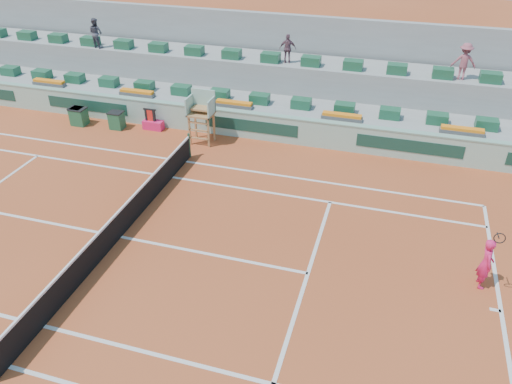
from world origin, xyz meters
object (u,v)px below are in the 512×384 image
drink_cooler_a (117,120)px  tennis_player (486,263)px  umpire_chair (202,110)px  player_bag (153,125)px

drink_cooler_a → tennis_player: size_ratio=0.37×
umpire_chair → tennis_player: umpire_chair is taller
umpire_chair → drink_cooler_a: (-4.48, 0.12, -1.12)m
player_bag → tennis_player: size_ratio=0.43×
tennis_player → player_bag: bearing=153.5°
umpire_chair → tennis_player: 13.14m
drink_cooler_a → player_bag: bearing=13.8°
umpire_chair → drink_cooler_a: bearing=178.4°
umpire_chair → tennis_player: bearing=-29.8°
umpire_chair → tennis_player: (11.38, -6.53, -0.70)m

